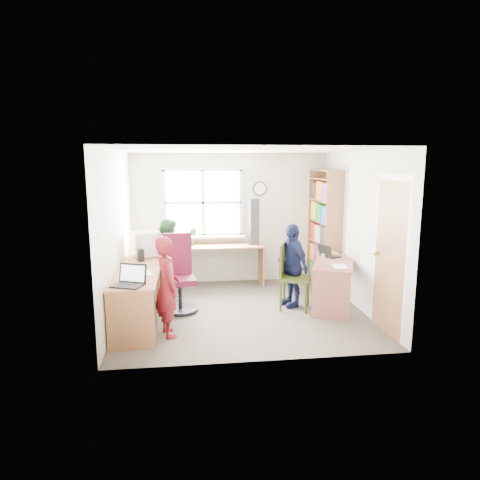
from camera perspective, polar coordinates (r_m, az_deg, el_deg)
The scene contains 19 objects.
room at distance 6.40m, azimuth 0.27°, elevation 1.24°, with size 3.64×3.44×2.44m.
l_desk at distance 6.16m, azimuth -11.59°, elevation -6.60°, with size 2.38×2.95×0.75m.
right_desk at distance 6.81m, azimuth 12.39°, elevation -4.44°, with size 1.01×1.37×0.72m.
bookshelf at distance 7.85m, azimuth 11.15°, elevation 1.13°, with size 0.30×1.02×2.10m.
swivel_chair at distance 6.57m, azimuth -8.11°, elevation -5.02°, with size 0.61×0.61×1.16m.
wooden_chair at distance 6.59m, azimuth 6.69°, elevation -4.45°, with size 0.57×0.57×1.02m.
crt_monitor at distance 6.93m, azimuth -12.38°, elevation -0.54°, with size 0.49×0.46×0.39m.
laptop_left at distance 5.40m, azimuth -14.47°, elevation -5.23°, with size 0.45×0.41×0.25m.
laptop_right at distance 7.06m, azimuth 11.65°, elevation -1.85°, with size 0.35×0.37×0.21m.
speaker_a at distance 6.64m, azimuth -13.09°, elevation -1.98°, with size 0.11×0.11×0.19m.
speaker_b at distance 7.08m, azimuth -12.28°, elevation -1.15°, with size 0.11×0.11×0.20m.
cd_tower at distance 7.76m, azimuth 1.85°, elevation 2.47°, with size 0.18×0.17×0.84m.
game_box at distance 7.18m, azimuth 11.69°, elevation -1.83°, with size 0.30×0.30×0.05m.
paper_a at distance 5.94m, azimuth -12.74°, elevation -4.31°, with size 0.29×0.35×0.00m.
paper_b at distance 6.47m, azimuth 13.17°, elevation -3.45°, with size 0.25×0.32×0.00m.
potted_plant at distance 7.75m, azimuth -6.42°, elevation 0.43°, with size 0.17×0.14×0.31m, color #2E7330.
person_red at distance 5.60m, azimuth -9.67°, elevation -6.15°, with size 0.48×0.31×1.31m, color maroon.
person_green at distance 7.09m, azimuth -9.38°, elevation -2.54°, with size 0.65×0.51×1.33m, color #2A6937.
person_navy at distance 6.71m, azimuth 6.91°, elevation -3.35°, with size 0.76×0.32×1.30m, color #141B40.
Camera 1 is at (-0.82, -6.17, 2.22)m, focal length 32.00 mm.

